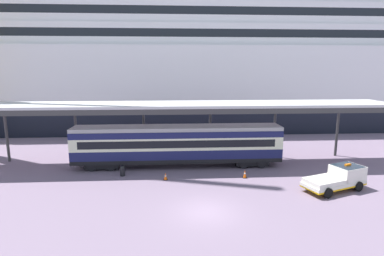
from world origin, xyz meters
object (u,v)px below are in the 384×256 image
Objects in this scene: service_truck at (339,177)px; traffic_cone_mid at (245,174)px; train_carriage at (178,144)px; quay_bollard at (122,170)px; cruise_ship at (220,38)px; traffic_cone_near at (165,176)px.

traffic_cone_mid is (-6.99, 3.08, -0.62)m from service_truck.
quay_bollard is (-5.12, -2.55, -1.78)m from train_carriage.
service_truck is 18.58m from quay_bollard.
traffic_cone_mid is at bearing -6.34° from quay_bollard.
train_carriage is 3.66× the size of service_truck.
cruise_ship reaches higher than service_truck.
train_carriage is 14.71m from service_truck.
train_carriage is 27.30× the size of traffic_cone_mid.
train_carriage is at bearing 26.46° from quay_bollard.
train_carriage is at bearing 152.07° from service_truck.
cruise_ship is 33.89m from train_carriage.
service_truck is 7.45× the size of traffic_cone_mid.
traffic_cone_near is (-1.16, -3.86, -1.98)m from train_carriage.
cruise_ship is 172.75× the size of traffic_cone_mid.
traffic_cone_near is at bearing -18.33° from quay_bollard.
traffic_cone_near is 7.12m from traffic_cone_mid.
quay_bollard is at bearing -112.74° from cruise_ship.
cruise_ship is at bearing 96.76° from service_truck.
service_truck is 7.66m from traffic_cone_mid.
quay_bollard reaches higher than traffic_cone_mid.
quay_bollard reaches higher than traffic_cone_near.
train_carriage is at bearing 73.30° from traffic_cone_near.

